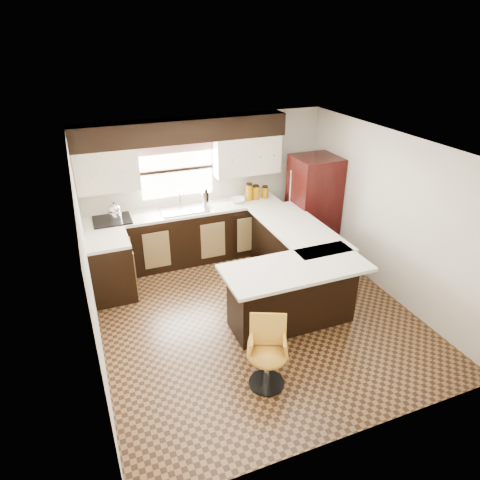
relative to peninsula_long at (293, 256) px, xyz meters
name	(u,v)px	position (x,y,z in m)	size (l,w,h in m)	color
floor	(255,314)	(-0.90, -0.62, -0.45)	(4.40, 4.40, 0.00)	#49301A
ceiling	(259,147)	(-0.90, -0.62, 1.95)	(4.40, 4.40, 0.00)	silver
wall_back	(206,186)	(-0.90, 1.58, 0.75)	(4.40, 4.40, 0.00)	beige
wall_front	(358,343)	(-0.90, -2.83, 0.75)	(4.40, 4.40, 0.00)	beige
wall_left	(88,269)	(-3.00, -0.62, 0.75)	(4.40, 4.40, 0.00)	beige
wall_right	(389,215)	(1.20, -0.62, 0.75)	(4.40, 4.40, 0.00)	beige
base_cab_back	(188,236)	(-1.35, 1.28, 0.00)	(3.30, 0.60, 0.90)	black
base_cab_left	(111,269)	(-2.70, 0.62, 0.00)	(0.60, 0.70, 0.90)	black
counter_back	(186,211)	(-1.35, 1.28, 0.47)	(3.30, 0.60, 0.04)	silver
counter_left	(107,240)	(-2.70, 0.62, 0.47)	(0.60, 0.70, 0.04)	silver
soffit	(183,130)	(-1.30, 1.40, 1.77)	(3.40, 0.35, 0.36)	black
upper_cab_left	(106,170)	(-2.52, 1.40, 1.27)	(0.94, 0.35, 0.64)	beige
upper_cab_right	(247,155)	(-0.22, 1.40, 1.27)	(1.14, 0.35, 0.64)	beige
window_pane	(177,170)	(-1.40, 1.56, 1.10)	(1.20, 0.02, 0.90)	white
valance	(176,147)	(-1.40, 1.52, 1.49)	(1.30, 0.06, 0.18)	#D19B93
sink	(184,209)	(-1.40, 1.25, 0.51)	(0.75, 0.45, 0.03)	#B2B2B7
dishwasher	(248,235)	(-0.35, 0.99, -0.02)	(0.58, 0.03, 0.78)	black
cooktop	(112,220)	(-2.55, 1.25, 0.51)	(0.58, 0.50, 0.03)	black
peninsula_long	(293,256)	(0.00, 0.00, 0.00)	(0.60, 1.95, 0.90)	black
peninsula_return	(292,295)	(-0.53, -0.97, 0.00)	(1.65, 0.60, 0.90)	black
counter_pen_long	(297,228)	(0.05, 0.00, 0.47)	(0.84, 1.95, 0.04)	silver
counter_pen_return	(296,268)	(-0.55, -1.06, 0.47)	(1.89, 0.84, 0.04)	silver
refrigerator	(313,205)	(0.81, 0.83, 0.42)	(0.74, 0.71, 1.73)	black
bar_chair	(268,355)	(-1.31, -1.89, -0.03)	(0.45, 0.45, 0.84)	gold
kettle	(115,211)	(-2.49, 1.26, 0.66)	(0.20, 0.20, 0.27)	silver
percolator	(206,199)	(-0.99, 1.28, 0.63)	(0.14, 0.14, 0.27)	silver
mixing_bowl	(237,200)	(-0.44, 1.28, 0.53)	(0.26, 0.26, 0.06)	white
canister_large	(249,192)	(-0.21, 1.30, 0.63)	(0.12, 0.12, 0.28)	#946204
canister_med	(256,193)	(-0.08, 1.30, 0.61)	(0.13, 0.13, 0.23)	#946204
canister_small	(265,193)	(0.09, 1.30, 0.59)	(0.12, 0.12, 0.19)	#946204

